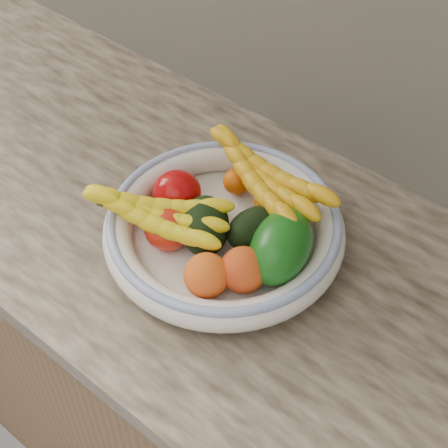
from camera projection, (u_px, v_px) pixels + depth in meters
kitchen_counter at (232, 373)px, 1.47m from camera, size 2.44×0.66×1.40m
fruit_bowl at (224, 229)px, 1.10m from camera, size 0.39×0.39×0.08m
clementine_back_left at (237, 181)px, 1.17m from camera, size 0.06×0.06×0.04m
clementine_back_right at (270, 200)px, 1.14m from camera, size 0.06×0.06×0.05m
tomato_left at (177, 193)px, 1.14m from camera, size 0.09×0.09×0.07m
tomato_near_left at (168, 228)px, 1.08m from camera, size 0.09×0.09×0.07m
avocado_center at (205, 226)px, 1.08m from camera, size 0.13×0.14×0.08m
avocado_right at (255, 229)px, 1.08m from camera, size 0.10×0.12×0.07m
green_mango at (281, 247)px, 1.04m from camera, size 0.15×0.17×0.12m
peach_front at (207, 275)px, 1.01m from camera, size 0.09×0.09×0.07m
peach_right at (243, 270)px, 1.02m from camera, size 0.09×0.09×0.07m
banana_bunch_back at (263, 181)px, 1.12m from camera, size 0.30×0.17×0.08m
banana_bunch_front at (156, 217)px, 1.07m from camera, size 0.27×0.20×0.07m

